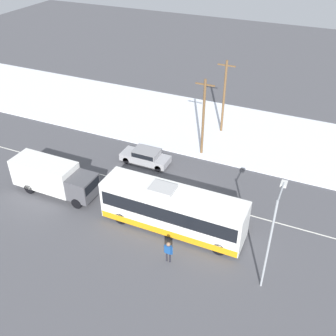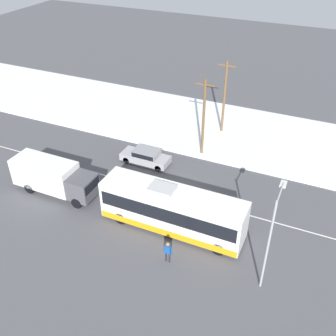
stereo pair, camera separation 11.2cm
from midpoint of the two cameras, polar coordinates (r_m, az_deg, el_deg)
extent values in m
plane|color=#4C4C51|center=(32.84, 1.21, -3.98)|extent=(120.00, 120.00, 0.00)
cube|color=silver|center=(42.64, 7.77, 5.52)|extent=(80.00, 12.55, 0.12)
cube|color=silver|center=(32.84, 1.21, -3.98)|extent=(60.00, 0.12, 0.00)
cube|color=white|center=(28.66, 0.59, -5.99)|extent=(10.74, 2.55, 3.04)
cube|color=black|center=(28.43, 0.59, -5.43)|extent=(10.31, 2.57, 1.16)
cube|color=orange|center=(29.48, 0.57, -7.84)|extent=(10.63, 2.57, 0.55)
cube|color=#B2B2B2|center=(27.90, -0.91, -2.98)|extent=(1.80, 1.40, 0.24)
cylinder|color=black|center=(27.81, 7.28, -11.52)|extent=(1.00, 0.28, 1.00)
cylinder|color=black|center=(29.41, 8.66, -8.58)|extent=(1.00, 0.28, 1.00)
cylinder|color=black|center=(30.11, -6.94, -7.21)|extent=(1.00, 0.28, 1.00)
cylinder|color=black|center=(31.59, -4.89, -4.75)|extent=(1.00, 0.28, 1.00)
cube|color=silver|center=(34.06, -17.47, -0.76)|extent=(5.41, 2.30, 2.33)
cube|color=#4C4C51|center=(32.18, -12.37, -2.67)|extent=(1.90, 2.18, 1.82)
cube|color=black|center=(31.50, -11.06, -2.57)|extent=(0.06, 1.95, 0.80)
cylinder|color=black|center=(32.13, -13.18, -5.02)|extent=(0.90, 0.26, 0.90)
cylinder|color=black|center=(33.39, -11.19, -3.04)|extent=(0.90, 0.26, 0.90)
cylinder|color=black|center=(34.81, -19.54, -2.84)|extent=(0.90, 0.26, 0.90)
cylinder|color=black|center=(35.97, -17.47, -1.09)|extent=(0.90, 0.26, 0.90)
cube|color=#9E9EA3|center=(36.62, -3.40, 1.48)|extent=(4.59, 1.80, 0.63)
cube|color=gray|center=(36.26, -3.27, 2.23)|extent=(2.38, 1.66, 0.55)
cube|color=black|center=(36.26, -3.27, 2.24)|extent=(2.19, 1.69, 0.44)
cylinder|color=black|center=(36.83, -6.16, 1.13)|extent=(0.64, 0.22, 0.64)
cylinder|color=black|center=(37.98, -4.99, 2.31)|extent=(0.64, 0.22, 0.64)
cylinder|color=black|center=(35.52, -1.53, -0.05)|extent=(0.64, 0.22, 0.64)
cylinder|color=black|center=(36.71, -0.48, 1.22)|extent=(0.64, 0.22, 0.64)
cylinder|color=#23232D|center=(27.23, -0.31, -12.71)|extent=(0.12, 0.12, 0.80)
cylinder|color=#23232D|center=(27.16, 0.17, -12.87)|extent=(0.12, 0.12, 0.80)
cube|color=#19478C|center=(26.67, -0.07, -11.72)|extent=(0.42, 0.23, 0.66)
sphere|color=#8E6647|center=(26.34, -0.07, -11.01)|extent=(0.28, 0.28, 0.28)
cylinder|color=#19478C|center=(26.77, -0.59, -11.61)|extent=(0.10, 0.10, 0.63)
cylinder|color=#19478C|center=(26.62, 0.45, -11.94)|extent=(0.10, 0.10, 0.63)
cylinder|color=#9EA3A8|center=(24.28, 14.25, -10.99)|extent=(0.14, 0.14, 6.94)
cylinder|color=#9EA3A8|center=(22.91, 15.92, -3.43)|extent=(0.10, 1.99, 0.10)
cube|color=silver|center=(23.76, 16.34, -2.22)|extent=(0.36, 0.60, 0.16)
cylinder|color=brown|center=(36.47, 5.05, 7.16)|extent=(0.24, 0.24, 7.60)
cube|color=brown|center=(35.11, 5.33, 11.97)|extent=(1.80, 0.12, 0.12)
cylinder|color=brown|center=(40.72, 8.03, 10.05)|extent=(0.24, 0.24, 7.74)
cube|color=brown|center=(39.49, 8.43, 14.52)|extent=(1.80, 0.12, 0.12)
camera|label=1|loc=(0.06, -90.10, -0.06)|focal=42.00mm
camera|label=2|loc=(0.06, 89.90, 0.06)|focal=42.00mm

